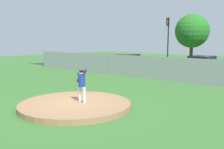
% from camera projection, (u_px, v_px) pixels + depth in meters
% --- Properties ---
extents(ground_plane, '(80.00, 80.00, 0.00)m').
position_uv_depth(ground_plane, '(145.00, 89.00, 16.44)').
color(ground_plane, '#386B2D').
extents(asphalt_strip, '(44.00, 7.00, 0.01)m').
position_uv_depth(asphalt_strip, '(196.00, 75.00, 22.87)').
color(asphalt_strip, '#2B2B2D').
rests_on(asphalt_strip, ground_plane).
extents(pitchers_mound, '(5.24, 5.24, 0.25)m').
position_uv_depth(pitchers_mound, '(75.00, 105.00, 11.89)').
color(pitchers_mound, '#99704C').
rests_on(pitchers_mound, ground_plane).
extents(pitcher_youth, '(0.78, 0.32, 1.63)m').
position_uv_depth(pitcher_youth, '(82.00, 83.00, 11.79)').
color(pitcher_youth, silver).
rests_on(pitcher_youth, pitchers_mound).
extents(baseball, '(0.07, 0.07, 0.07)m').
position_uv_depth(baseball, '(79.00, 99.00, 12.47)').
color(baseball, white).
rests_on(baseball, pitchers_mound).
extents(chainlink_fence, '(33.82, 0.07, 1.97)m').
position_uv_depth(chainlink_fence, '(173.00, 69.00, 19.34)').
color(chainlink_fence, gray).
rests_on(chainlink_fence, ground_plane).
extents(parked_car_burgundy, '(2.08, 4.39, 1.64)m').
position_uv_depth(parked_car_burgundy, '(128.00, 62.00, 28.07)').
color(parked_car_burgundy, maroon).
rests_on(parked_car_burgundy, ground_plane).
extents(parked_car_silver, '(1.93, 4.24, 1.82)m').
position_uv_depth(parked_car_silver, '(202.00, 67.00, 22.01)').
color(parked_car_silver, '#B7BABF').
rests_on(parked_car_silver, ground_plane).
extents(traffic_cone_orange, '(0.40, 0.40, 0.55)m').
position_uv_depth(traffic_cone_orange, '(217.00, 77.00, 19.79)').
color(traffic_cone_orange, orange).
rests_on(traffic_cone_orange, asphalt_strip).
extents(traffic_light_near, '(0.28, 0.46, 5.72)m').
position_uv_depth(traffic_light_near, '(168.00, 34.00, 28.99)').
color(traffic_light_near, black).
rests_on(traffic_light_near, ground_plane).
extents(tree_leaning_west, '(4.09, 4.09, 6.33)m').
position_uv_depth(tree_leaning_west, '(192.00, 31.00, 30.55)').
color(tree_leaning_west, '#4C331E').
rests_on(tree_leaning_west, ground_plane).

